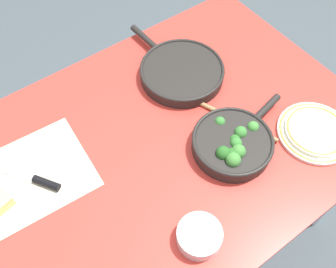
{
  "coord_description": "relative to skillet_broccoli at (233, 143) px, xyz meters",
  "views": [
    {
      "loc": [
        -0.39,
        -0.53,
        1.78
      ],
      "look_at": [
        0.0,
        0.0,
        0.8
      ],
      "focal_mm": 40.0,
      "sensor_mm": 36.0,
      "label": 1
    }
  ],
  "objects": [
    {
      "name": "parchment_sheet",
      "position": [
        -0.58,
        0.28,
        -0.03
      ],
      "size": [
        0.41,
        0.31,
        0.0
      ],
      "color": "beige",
      "rests_on": "dining_table_red"
    },
    {
      "name": "grater_knife",
      "position": [
        -0.55,
        0.26,
        -0.02
      ],
      "size": [
        0.15,
        0.21,
        0.02
      ],
      "rotation": [
        0.0,
        0.0,
        2.15
      ],
      "color": "silver",
      "rests_on": "dining_table_red"
    },
    {
      "name": "ground_plane",
      "position": [
        -0.14,
        0.15,
        -0.81
      ],
      "size": [
        14.0,
        14.0,
        0.0
      ],
      "primitive_type": "plane",
      "color": "#424C51"
    },
    {
      "name": "prep_bowl_steel",
      "position": [
        -0.26,
        -0.16,
        -0.01
      ],
      "size": [
        0.12,
        0.12,
        0.05
      ],
      "color": "#B7B7BC",
      "rests_on": "dining_table_red"
    },
    {
      "name": "wooden_spoon",
      "position": [
        0.04,
        0.17,
        -0.02
      ],
      "size": [
        0.18,
        0.39,
        0.02
      ],
      "rotation": [
        0.0,
        0.0,
        1.95
      ],
      "color": "#A87A4C",
      "rests_on": "dining_table_red"
    },
    {
      "name": "skillet_eggs",
      "position": [
        0.06,
        0.34,
        -0.01
      ],
      "size": [
        0.3,
        0.45,
        0.05
      ],
      "rotation": [
        0.0,
        0.0,
        1.62
      ],
      "color": "black",
      "rests_on": "dining_table_red"
    },
    {
      "name": "dining_table_red",
      "position": [
        -0.14,
        0.15,
        -0.11
      ],
      "size": [
        1.3,
        0.94,
        0.78
      ],
      "color": "red",
      "rests_on": "ground_plane"
    },
    {
      "name": "skillet_broccoli",
      "position": [
        0.0,
        0.0,
        0.0
      ],
      "size": [
        0.37,
        0.25,
        0.07
      ],
      "rotation": [
        0.0,
        0.0,
        0.2
      ],
      "color": "black",
      "rests_on": "dining_table_red"
    },
    {
      "name": "dinner_plate_stack",
      "position": [
        0.26,
        -0.11,
        -0.02
      ],
      "size": [
        0.24,
        0.24,
        0.03
      ],
      "color": "silver",
      "rests_on": "dining_table_red"
    }
  ]
}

